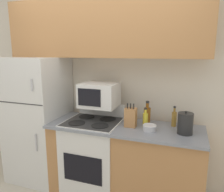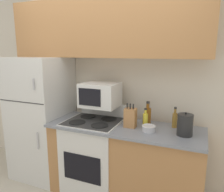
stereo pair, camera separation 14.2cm
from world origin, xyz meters
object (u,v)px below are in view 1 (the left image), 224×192
Objects in this scene: stove at (94,155)px; knife_block at (131,117)px; bottle_vinegar at (174,118)px; bottle_whiskey at (147,115)px; bottle_cooking_spray at (145,119)px; microwave at (99,95)px; kettle at (185,123)px; bowl at (149,127)px; refrigerator at (38,119)px.

knife_block is at bearing -0.67° from stove.
bottle_whiskey is at bearing -177.59° from bottle_vinegar.
stove is 1.10m from bottle_vinegar.
bottle_vinegar reaches higher than bottle_cooking_spray.
bottle_whiskey is at bearing 4.77° from microwave.
knife_block is (0.44, -0.12, -0.21)m from microwave.
bottle_cooking_spray is (0.60, -0.05, -0.24)m from microwave.
bottle_whiskey reaches higher than kettle.
microwave is 0.65m from bottle_cooking_spray.
bowl is (0.23, -0.06, -0.07)m from knife_block.
bowl is (1.57, -0.12, 0.10)m from refrigerator.
refrigerator is at bearing 177.51° from kettle.
kettle is (1.04, -0.14, -0.21)m from microwave.
microwave is 1.62× the size of bottle_whiskey.
bottle_vinegar is (0.47, 0.18, -0.02)m from knife_block.
kettle is at bearing -12.05° from bottle_cooking_spray.
bottle_whiskey reaches higher than bowl.
bottle_vinegar is at bearing 20.73° from knife_block.
knife_block is 0.60m from kettle.
bottle_cooking_spray is at bearing -160.98° from bottle_vinegar.
knife_block reaches higher than bottle_vinegar.
stove is 4.94× the size of bottle_cooking_spray.
bowl is at bearing -72.73° from bottle_whiskey.
refrigerator is at bearing -179.62° from bottle_cooking_spray.
microwave is 1.62× the size of knife_block.
stove is at bearing 179.33° from knife_block.
kettle reaches higher than bottle_cooking_spray.
bottle_whiskey is at bearing 4.02° from refrigerator.
refrigerator is 11.07× the size of bowl.
refrigerator is at bearing -175.98° from bottle_whiskey.
bottle_cooking_spray is at bearing 5.81° from stove.
bottle_cooking_spray is 0.88× the size of kettle.
refrigerator reaches higher than kettle.
refrigerator reaches higher than bottle_whiskey.
refrigerator is 7.06× the size of bottle_vinegar.
knife_block reaches higher than kettle.
stove is at bearing -169.68° from bottle_vinegar.
microwave is 2.96× the size of bowl.
refrigerator is at bearing -176.48° from microwave.
stove is 0.86m from bottle_whiskey.
bottle_whiskey reaches higher than knife_block.
stove is 0.85m from bowl.
microwave is 0.95m from bottle_vinegar.
microwave reaches higher than bottle_whiskey.
refrigerator is at bearing 175.65° from bowl.
refrigerator is 1.50m from bottle_cooking_spray.
microwave is (0.04, 0.11, 0.76)m from stove.
bottle_cooking_spray is (0.16, 0.07, -0.02)m from knife_block.
refrigerator is 3.74× the size of microwave.
bottle_vinegar is at bearing 44.46° from bowl.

